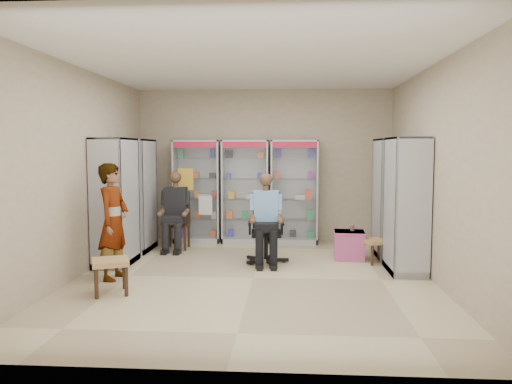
# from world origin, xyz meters

# --- Properties ---
(floor) EXTENTS (6.00, 6.00, 0.00)m
(floor) POSITION_xyz_m (0.00, 0.00, 0.00)
(floor) COLOR #C4B588
(floor) RESTS_ON ground
(room_shell) EXTENTS (5.02, 6.02, 3.01)m
(room_shell) POSITION_xyz_m (0.00, 0.00, 1.97)
(room_shell) COLOR tan
(room_shell) RESTS_ON ground
(cabinet_back_left) EXTENTS (0.90, 0.50, 2.00)m
(cabinet_back_left) POSITION_xyz_m (-1.30, 2.73, 1.00)
(cabinet_back_left) COLOR silver
(cabinet_back_left) RESTS_ON floor
(cabinet_back_mid) EXTENTS (0.90, 0.50, 2.00)m
(cabinet_back_mid) POSITION_xyz_m (-0.35, 2.73, 1.00)
(cabinet_back_mid) COLOR silver
(cabinet_back_mid) RESTS_ON floor
(cabinet_back_right) EXTENTS (0.90, 0.50, 2.00)m
(cabinet_back_right) POSITION_xyz_m (0.60, 2.73, 1.00)
(cabinet_back_right) COLOR silver
(cabinet_back_right) RESTS_ON floor
(cabinet_right_far) EXTENTS (0.90, 0.50, 2.00)m
(cabinet_right_far) POSITION_xyz_m (2.23, 1.60, 1.00)
(cabinet_right_far) COLOR #B6B9BE
(cabinet_right_far) RESTS_ON floor
(cabinet_right_near) EXTENTS (0.90, 0.50, 2.00)m
(cabinet_right_near) POSITION_xyz_m (2.23, 0.50, 1.00)
(cabinet_right_near) COLOR #A1A4A8
(cabinet_right_near) RESTS_ON floor
(cabinet_left_far) EXTENTS (0.90, 0.50, 2.00)m
(cabinet_left_far) POSITION_xyz_m (-2.23, 1.80, 1.00)
(cabinet_left_far) COLOR #B3B4BB
(cabinet_left_far) RESTS_ON floor
(cabinet_left_near) EXTENTS (0.90, 0.50, 2.00)m
(cabinet_left_near) POSITION_xyz_m (-2.23, 0.70, 1.00)
(cabinet_left_near) COLOR #B6B8BE
(cabinet_left_near) RESTS_ON floor
(wooden_chair) EXTENTS (0.42, 0.42, 0.94)m
(wooden_chair) POSITION_xyz_m (-1.55, 2.00, 0.47)
(wooden_chair) COLOR #302113
(wooden_chair) RESTS_ON floor
(seated_customer) EXTENTS (0.44, 0.60, 1.34)m
(seated_customer) POSITION_xyz_m (-1.55, 1.95, 0.67)
(seated_customer) COLOR black
(seated_customer) RESTS_ON floor
(office_chair) EXTENTS (0.62, 0.62, 1.07)m
(office_chair) POSITION_xyz_m (0.14, 0.98, 0.53)
(office_chair) COLOR black
(office_chair) RESTS_ON floor
(seated_shopkeeper) EXTENTS (0.49, 0.65, 1.36)m
(seated_shopkeeper) POSITION_xyz_m (0.14, 0.93, 0.68)
(seated_shopkeeper) COLOR #73A5E3
(seated_shopkeeper) RESTS_ON floor
(pink_trunk) EXTENTS (0.52, 0.50, 0.47)m
(pink_trunk) POSITION_xyz_m (1.51, 1.33, 0.24)
(pink_trunk) COLOR #BD4B83
(pink_trunk) RESTS_ON floor
(tea_glass) EXTENTS (0.07, 0.07, 0.11)m
(tea_glass) POSITION_xyz_m (1.56, 1.38, 0.52)
(tea_glass) COLOR #4E2106
(tea_glass) RESTS_ON pink_trunk
(woven_stool_a) EXTENTS (0.49, 0.49, 0.38)m
(woven_stool_a) POSITION_xyz_m (1.90, 1.08, 0.19)
(woven_stool_a) COLOR #A48045
(woven_stool_a) RESTS_ON floor
(woven_stool_b) EXTENTS (0.58, 0.58, 0.44)m
(woven_stool_b) POSITION_xyz_m (-1.74, -0.90, 0.22)
(woven_stool_b) COLOR #9C6C42
(woven_stool_b) RESTS_ON floor
(standing_man) EXTENTS (0.47, 0.64, 1.63)m
(standing_man) POSITION_xyz_m (-1.95, -0.18, 0.82)
(standing_man) COLOR gray
(standing_man) RESTS_ON floor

